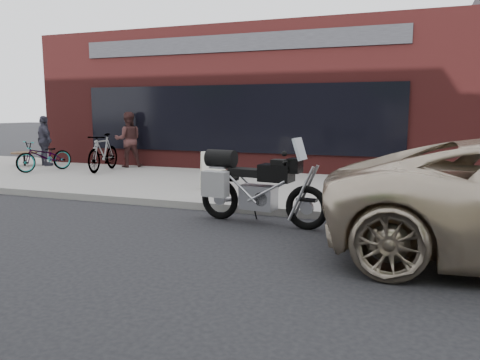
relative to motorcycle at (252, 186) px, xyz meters
The scene contains 10 objects.
ground 3.47m from the motorcycle, 100.10° to the right, with size 120.00×120.00×0.00m, color black.
near_sidewalk 3.74m from the motorcycle, 99.29° to the left, with size 44.00×6.00×0.15m, color gray.
storefront 11.06m from the motorcycle, 103.73° to the left, with size 14.00×10.07×4.50m.
motorcycle is the anchor object (origin of this frame).
bicycle_front 8.51m from the motorcycle, 155.78° to the left, with size 0.60×1.73×0.91m, color gray.
bicycle_rear 7.37m from the motorcycle, 146.11° to the left, with size 0.52×1.85×1.11m, color gray.
sandwich_sign 2.85m from the motorcycle, 127.45° to the left, with size 0.73×0.72×0.87m.
cafe_table 10.32m from the motorcycle, 155.29° to the left, with size 0.79×0.79×0.45m.
cafe_patron_left 7.97m from the motorcycle, 138.74° to the left, with size 0.85×0.66×1.75m, color #472726.
cafe_patron_right 9.89m from the motorcycle, 152.28° to the left, with size 0.96×0.40×1.63m, color #393848.
Camera 1 is at (3.16, -4.16, 1.93)m, focal length 35.00 mm.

